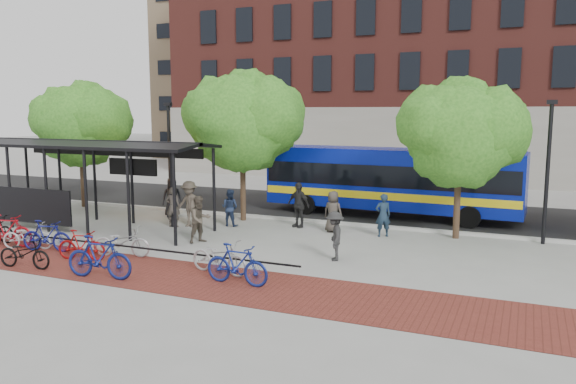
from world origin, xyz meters
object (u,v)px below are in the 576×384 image
at_px(tree_a, 82,121).
at_px(pedestrian_6, 333,212).
at_px(bike_5, 82,245).
at_px(pedestrian_4, 298,205).
at_px(bus_shelter, 87,154).
at_px(bike_11, 237,264).
at_px(tree_c, 463,130).
at_px(pedestrian_2, 230,208).
at_px(bike_6, 122,242).
at_px(pedestrian_3, 189,204).
at_px(pedestrian_7, 383,215).
at_px(bike_4, 25,253).
at_px(pedestrian_0, 172,197).
at_px(bike_1, 7,231).
at_px(bike_7, 99,257).
at_px(pedestrian_1, 173,207).
at_px(bike_10, 219,257).
at_px(lamp_post_left, 169,154).
at_px(bike_3, 47,236).
at_px(lamp_post_right, 548,168).
at_px(pedestrian_8, 200,219).
at_px(tree_b, 245,118).
at_px(bus, 391,178).
at_px(pedestrian_9, 335,236).
at_px(bike_2, 28,236).

xyz_separation_m(tree_a, pedestrian_6, (13.31, -0.85, -3.42)).
height_order(bike_5, pedestrian_4, pedestrian_4).
relative_size(bus_shelter, bike_11, 5.56).
relative_size(tree_c, pedestrian_2, 3.85).
distance_m(pedestrian_4, pedestrian_6, 1.66).
height_order(bike_6, pedestrian_3, pedestrian_3).
distance_m(pedestrian_6, pedestrian_7, 2.00).
height_order(bike_4, pedestrian_0, pedestrian_0).
bearing_deg(bike_1, bike_7, -120.94).
distance_m(bike_6, pedestrian_1, 4.86).
xyz_separation_m(bus_shelter, bike_10, (8.33, -3.80, -2.48)).
bearing_deg(tree_a, bike_5, -47.80).
bearing_deg(bike_6, lamp_post_left, 7.29).
bearing_deg(pedestrian_4, tree_c, 21.96).
relative_size(tree_a, pedestrian_2, 4.02).
distance_m(bike_6, bike_7, 2.45).
xyz_separation_m(tree_c, pedestrian_4, (-6.30, -0.49, -3.12)).
bearing_deg(bike_3, bike_4, -163.81).
xyz_separation_m(lamp_post_right, pedestrian_8, (-11.45, -4.69, -1.89)).
bearing_deg(bike_5, tree_b, -24.29).
bearing_deg(pedestrian_4, bus, 70.67).
xyz_separation_m(tree_a, bike_6, (8.17, -7.16, -3.74)).
distance_m(lamp_post_right, bike_5, 16.10).
height_order(lamp_post_left, pedestrian_9, lamp_post_left).
bearing_deg(bike_11, bus_shelter, 65.93).
xyz_separation_m(bus_shelter, lamp_post_left, (1.13, 4.08, -0.25)).
relative_size(bike_4, pedestrian_1, 1.07).
bearing_deg(pedestrian_6, bike_6, 58.86).
xyz_separation_m(bus_shelter, pedestrian_7, (11.53, 2.98, -2.18)).
distance_m(tree_b, bike_11, 10.06).
xyz_separation_m(pedestrian_4, pedestrian_8, (-2.23, -3.95, -0.07)).
bearing_deg(bike_10, bike_2, 98.35).
distance_m(bike_3, bike_11, 7.72).
distance_m(bike_6, pedestrian_0, 6.96).
bearing_deg(bike_2, lamp_post_right, -84.89).
bearing_deg(bike_11, pedestrian_8, 44.60).
bearing_deg(bus_shelter, lamp_post_left, 74.47).
height_order(tree_a, bike_5, tree_a).
bearing_deg(bike_1, bike_6, -97.82).
bearing_deg(bus_shelter, tree_b, 36.21).
bearing_deg(pedestrian_1, pedestrian_9, 149.04).
bearing_deg(bike_2, pedestrian_9, -95.31).
xyz_separation_m(tree_b, lamp_post_left, (-4.10, 0.25, -1.71)).
relative_size(bike_3, pedestrian_6, 1.10).
xyz_separation_m(bike_7, pedestrian_7, (6.10, 8.53, 0.20)).
height_order(bike_6, pedestrian_2, pedestrian_2).
bearing_deg(bike_7, bike_3, 58.47).
relative_size(bike_11, pedestrian_3, 1.00).
relative_size(pedestrian_4, pedestrian_7, 1.13).
bearing_deg(bike_7, bike_1, 66.28).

